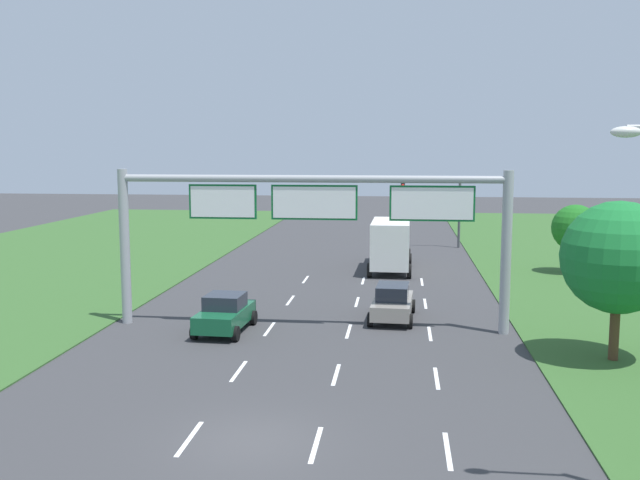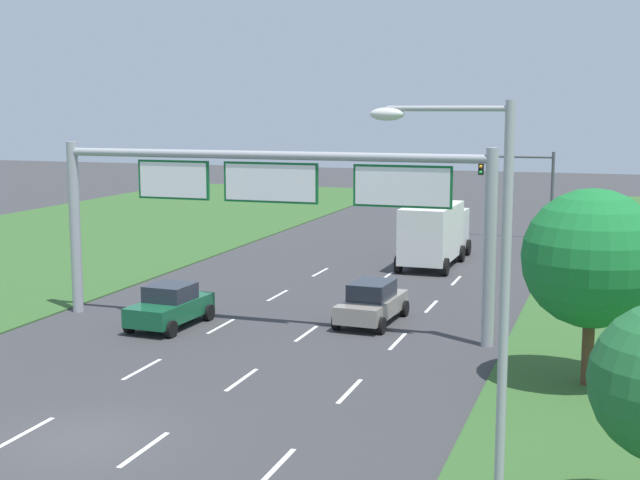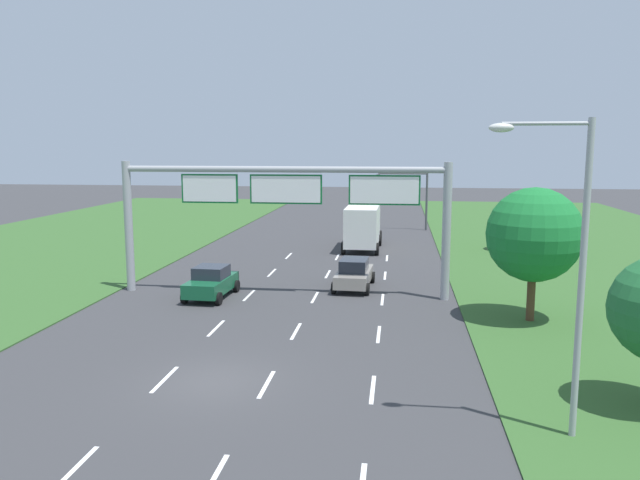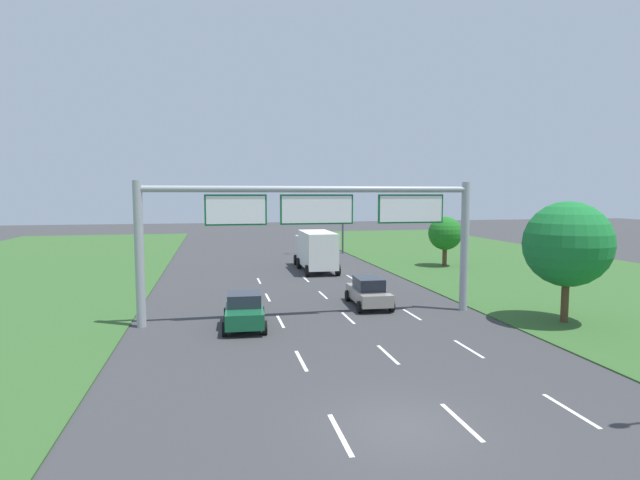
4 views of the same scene
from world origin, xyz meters
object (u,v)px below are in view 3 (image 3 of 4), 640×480
Objects in this scene: sign_gantry at (287,201)px; roadside_tree_mid at (534,235)px; box_truck at (363,225)px; roadside_tree_far at (520,213)px; car_near_red at (211,282)px; car_lead_silver at (354,274)px; traffic_light_mast at (406,189)px; street_lamp at (568,252)px.

roadside_tree_mid is at bearing -17.26° from sign_gantry.
box_truck is 1.78× the size of roadside_tree_far.
car_lead_silver is at bearing 26.11° from car_near_red.
roadside_tree_mid is (5.27, -30.40, 0.06)m from traffic_light_mast.
roadside_tree_mid is at bearing -31.24° from car_lead_silver.
car_near_red is at bearing -153.80° from car_lead_silver.
traffic_light_mast is 13.99m from roadside_tree_far.
sign_gantry is (-3.37, -2.03, 4.16)m from car_lead_silver.
box_truck is 1.40× the size of traffic_light_mast.
roadside_tree_far is at bearing -0.46° from box_truck.
car_near_red is 16.00m from roadside_tree_mid.
roadside_tree_mid is (1.56, 11.46, -1.15)m from street_lamp.
street_lamp is at bearing -42.29° from car_near_red.
car_lead_silver is at bearing 111.49° from street_lamp.
roadside_tree_far is (4.53, 30.59, -2.16)m from street_lamp.
street_lamp is 1.41× the size of roadside_tree_mid.
car_lead_silver is at bearing -129.89° from roadside_tree_far.
car_near_red is 0.72× the size of traffic_light_mast.
street_lamp reaches higher than roadside_tree_far.
sign_gantry reaches higher than car_lead_silver.
street_lamp reaches higher than box_truck.
roadside_tree_mid reaches higher than car_lead_silver.
street_lamp reaches higher than traffic_light_mast.
roadside_tree_mid is 19.38m from roadside_tree_far.
street_lamp reaches higher than car_lead_silver.
sign_gantry is 27.55m from traffic_light_mast.
car_near_red is 0.94× the size of car_lead_silver.
traffic_light_mast is at bearing 126.14° from roadside_tree_far.
roadside_tree_far reaches higher than box_truck.
car_lead_silver is 17.69m from roadside_tree_far.
car_lead_silver is 0.71× the size of roadside_tree_mid.
traffic_light_mast is (3.31, 11.01, 2.10)m from box_truck.
street_lamp is at bearing -65.48° from car_lead_silver.
box_truck is 31.81m from street_lamp.
roadside_tree_far is at bearing 53.15° from car_lead_silver.
car_near_red is 0.23× the size of sign_gantry.
box_truck is at bearing 102.81° from street_lamp.
traffic_light_mast is at bearing 95.06° from street_lamp.
box_truck is at bearing 78.91° from sign_gantry.
car_lead_silver is 0.25× the size of sign_gantry.
roadside_tree_mid is (11.67, -3.62, -1.05)m from sign_gantry.
car_lead_silver is 0.50× the size of street_lamp.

